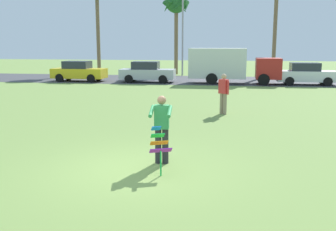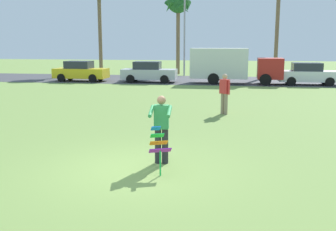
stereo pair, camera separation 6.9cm
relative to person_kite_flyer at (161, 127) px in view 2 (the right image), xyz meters
name	(u,v)px [view 2 (the right image)]	position (x,y,z in m)	size (l,w,h in m)	color
ground_plane	(134,169)	(-0.56, -0.59, -0.95)	(120.00, 120.00, 0.00)	olive
road_strip	(205,80)	(-0.56, 22.70, -0.95)	(120.00, 8.00, 0.01)	#424247
person_kite_flyer	(161,127)	(0.00, 0.00, 0.00)	(0.57, 0.68, 1.73)	#26262B
kite_held	(159,144)	(0.08, -0.78, -0.24)	(0.58, 0.72, 1.07)	blue
parked_car_yellow	(81,71)	(-10.25, 20.30, -0.18)	(4.25, 1.93, 1.60)	yellow
parked_car_silver	(149,72)	(-4.70, 20.30, -0.18)	(4.24, 1.92, 1.60)	silver
parked_truck_red_cab	(230,65)	(1.52, 20.30, 0.46)	(6.73, 2.19, 2.62)	#B2231E
parked_car_white	(308,74)	(7.09, 20.30, -0.18)	(4.22, 1.87, 1.60)	white
palm_tree_right_near	(178,5)	(-3.62, 28.79, 5.57)	(2.58, 2.71, 7.89)	brown
streetlight_pole	(185,32)	(-2.79, 27.27, 3.05)	(0.24, 1.65, 7.00)	#9E9EA3
person_walker_near	(224,93)	(1.39, 7.29, -0.02)	(0.46, 0.40, 1.73)	gray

